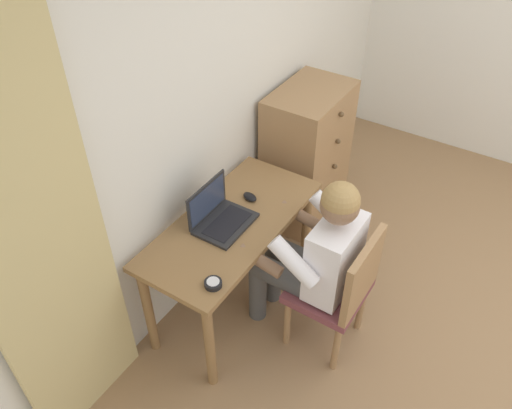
# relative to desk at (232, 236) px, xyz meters

# --- Properties ---
(wall_back) EXTENTS (4.80, 0.05, 2.50)m
(wall_back) POSITION_rel_desk_xyz_m (0.47, 0.34, 0.65)
(wall_back) COLOR silver
(wall_back) RESTS_ON ground_plane
(curtain_panel) EXTENTS (0.63, 0.03, 2.25)m
(curtain_panel) POSITION_rel_desk_xyz_m (-0.96, 0.27, 0.52)
(curtain_panel) COLOR #CCB77A
(curtain_panel) RESTS_ON ground_plane
(desk) EXTENTS (1.19, 0.55, 0.72)m
(desk) POSITION_rel_desk_xyz_m (0.00, 0.00, 0.00)
(desk) COLOR olive
(desk) RESTS_ON ground_plane
(dresser) EXTENTS (0.65, 0.47, 1.06)m
(dresser) POSITION_rel_desk_xyz_m (1.05, 0.07, -0.07)
(dresser) COLOR #9E754C
(dresser) RESTS_ON ground_plane
(chair) EXTENTS (0.42, 0.40, 0.86)m
(chair) POSITION_rel_desk_xyz_m (0.09, -0.67, -0.13)
(chair) COLOR brown
(chair) RESTS_ON ground_plane
(person_seated) EXTENTS (0.53, 0.59, 1.18)m
(person_seated) POSITION_rel_desk_xyz_m (0.09, -0.49, 0.06)
(person_seated) COLOR #4C4C4C
(person_seated) RESTS_ON ground_plane
(laptop) EXTENTS (0.34, 0.25, 0.24)m
(laptop) POSITION_rel_desk_xyz_m (-0.04, 0.05, 0.17)
(laptop) COLOR #232326
(laptop) RESTS_ON desk
(computer_mouse) EXTENTS (0.09, 0.11, 0.03)m
(computer_mouse) POSITION_rel_desk_xyz_m (0.22, 0.02, 0.13)
(computer_mouse) COLOR black
(computer_mouse) RESTS_ON desk
(desk_clock) EXTENTS (0.09, 0.09, 0.03)m
(desk_clock) POSITION_rel_desk_xyz_m (-0.44, -0.19, 0.13)
(desk_clock) COLOR black
(desk_clock) RESTS_ON desk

